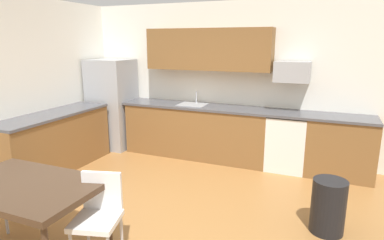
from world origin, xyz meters
The scene contains 16 objects.
ground_plane centered at (0.00, 0.00, 0.00)m, with size 12.00×12.00×0.00m, color #9E6B38.
wall_back centered at (0.00, 2.65, 1.35)m, with size 5.80×0.10×2.70m, color white.
cabinet_run_back centered at (-0.47, 2.30, 0.45)m, with size 2.57×0.60×0.90m, color brown.
cabinet_run_back_right centered at (1.91, 2.30, 0.45)m, with size 0.98×0.60×0.90m, color brown.
cabinet_run_left centered at (-2.30, 0.80, 0.45)m, with size 0.60×2.00×0.90m, color brown.
countertop_back centered at (0.00, 2.30, 0.92)m, with size 4.80×0.64×0.04m, color #4C4C51.
countertop_left centered at (-2.30, 0.80, 0.92)m, with size 0.64×2.00×0.04m, color #4C4C51.
upper_cabinets_back centered at (-0.30, 2.43, 1.90)m, with size 2.20×0.34×0.70m, color brown.
refrigerator centered at (-2.18, 2.22, 0.85)m, with size 0.76×0.70×1.70m, color #9EA0A5.
oven_range centered at (1.12, 2.30, 0.46)m, with size 0.60×0.60×0.91m.
microwave centered at (1.12, 2.40, 1.57)m, with size 0.54×0.36×0.32m, color #9EA0A5.
sink_basin centered at (-0.53, 2.30, 0.88)m, with size 0.48×0.40×0.14m, color #A5A8AD.
sink_faucet centered at (-0.53, 2.48, 1.04)m, with size 0.02×0.02×0.24m, color #B2B5BA.
dining_table centered at (-0.89, -0.96, 0.68)m, with size 1.40×0.90×0.74m.
chair_near_table centered at (-0.20, -0.77, 0.50)m, with size 0.49×0.49×0.85m.
trash_bin centered at (1.78, 0.57, 0.30)m, with size 0.36×0.36×0.60m, color black.
Camera 1 is at (1.66, -2.98, 2.04)m, focal length 30.78 mm.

